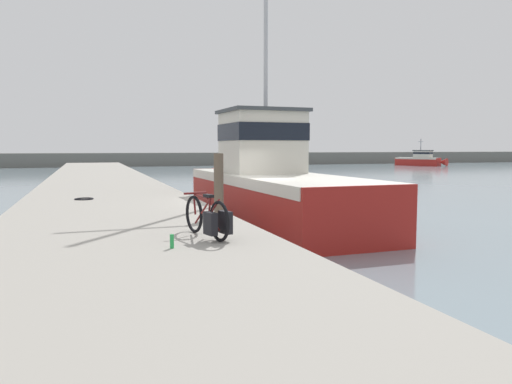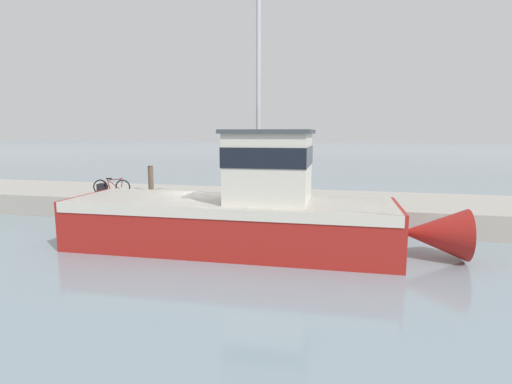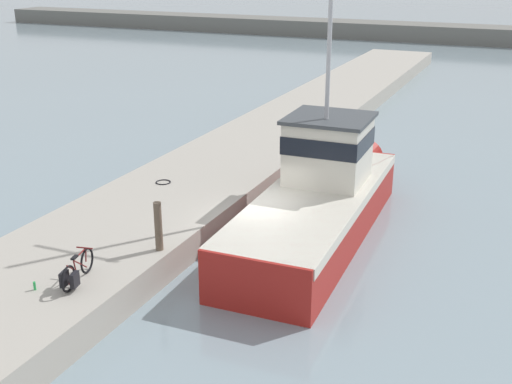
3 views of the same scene
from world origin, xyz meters
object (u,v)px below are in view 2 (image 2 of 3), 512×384
object	(u,v)px
water_bottle_on_curb	(106,189)
bicycle_touring	(108,187)
mooring_post	(151,183)
fishing_boat_main	(247,210)

from	to	relation	value
water_bottle_on_curb	bicycle_touring	bearing A→B (deg)	40.36
mooring_post	water_bottle_on_curb	size ratio (longest dim) A/B	6.54
fishing_boat_main	bicycle_touring	world-z (taller)	fishing_boat_main
fishing_boat_main	bicycle_touring	bearing A→B (deg)	-118.93
bicycle_touring	mooring_post	world-z (taller)	mooring_post
mooring_post	fishing_boat_main	bearing A→B (deg)	58.48
bicycle_touring	mooring_post	distance (m)	2.76
fishing_boat_main	mooring_post	bearing A→B (deg)	-123.27
water_bottle_on_curb	fishing_boat_main	bearing A→B (deg)	60.52
bicycle_touring	mooring_post	size ratio (longest dim) A/B	1.18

